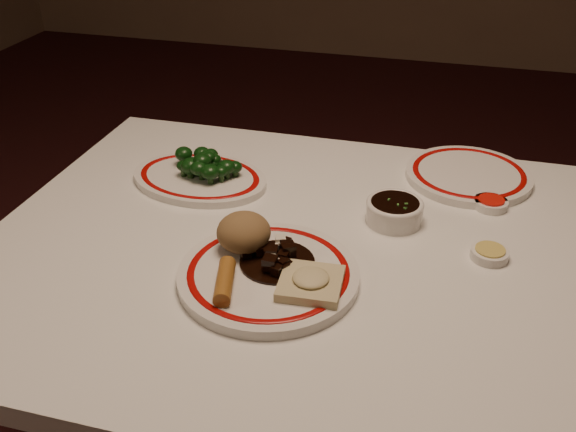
% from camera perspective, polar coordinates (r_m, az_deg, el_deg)
% --- Properties ---
extents(dining_table, '(1.20, 0.90, 0.75)m').
position_cam_1_polar(dining_table, '(1.17, 3.18, -6.67)').
color(dining_table, white).
rests_on(dining_table, ground).
extents(main_plate, '(0.35, 0.35, 0.02)m').
position_cam_1_polar(main_plate, '(1.03, -1.74, -5.23)').
color(main_plate, silver).
rests_on(main_plate, dining_table).
extents(rice_mound, '(0.09, 0.09, 0.07)m').
position_cam_1_polar(rice_mound, '(1.06, -3.96, -1.45)').
color(rice_mound, olive).
rests_on(rice_mound, main_plate).
extents(spring_roll, '(0.05, 0.10, 0.03)m').
position_cam_1_polar(spring_roll, '(0.99, -5.65, -5.78)').
color(spring_roll, '#996325').
rests_on(spring_roll, main_plate).
extents(fried_wonton, '(0.10, 0.10, 0.03)m').
position_cam_1_polar(fried_wonton, '(0.99, 2.03, -5.86)').
color(fried_wonton, '#C5BA8B').
rests_on(fried_wonton, main_plate).
extents(stirfry_heap, '(0.13, 0.12, 0.03)m').
position_cam_1_polar(stirfry_heap, '(1.04, -1.12, -3.71)').
color(stirfry_heap, black).
rests_on(stirfry_heap, main_plate).
extents(broccoli_plate, '(0.31, 0.28, 0.02)m').
position_cam_1_polar(broccoli_plate, '(1.33, -7.85, 3.36)').
color(broccoli_plate, silver).
rests_on(broccoli_plate, dining_table).
extents(broccoli_pile, '(0.15, 0.11, 0.05)m').
position_cam_1_polar(broccoli_pile, '(1.32, -7.48, 4.66)').
color(broccoli_pile, '#23471C').
rests_on(broccoli_pile, broccoli_plate).
extents(soy_bowl, '(0.10, 0.10, 0.04)m').
position_cam_1_polar(soy_bowl, '(1.19, 9.43, 0.35)').
color(soy_bowl, silver).
rests_on(soy_bowl, dining_table).
extents(sweet_sour_dish, '(0.06, 0.06, 0.02)m').
position_cam_1_polar(sweet_sour_dish, '(1.28, 17.57, 1.07)').
color(sweet_sour_dish, silver).
rests_on(sweet_sour_dish, dining_table).
extents(mustard_dish, '(0.06, 0.06, 0.02)m').
position_cam_1_polar(mustard_dish, '(1.13, 17.48, -3.20)').
color(mustard_dish, silver).
rests_on(mustard_dish, dining_table).
extents(far_plate, '(0.28, 0.28, 0.02)m').
position_cam_1_polar(far_plate, '(1.38, 15.74, 3.55)').
color(far_plate, silver).
rests_on(far_plate, dining_table).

